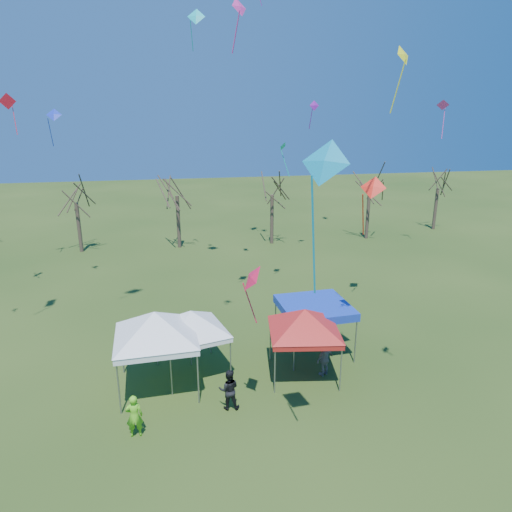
{
  "coord_description": "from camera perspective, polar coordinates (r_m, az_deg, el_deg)",
  "views": [
    {
      "loc": [
        -3.28,
        -15.49,
        11.45
      ],
      "look_at": [
        0.39,
        3.0,
        5.55
      ],
      "focal_mm": 32.0,
      "sensor_mm": 36.0,
      "label": 1
    }
  ],
  "objects": [
    {
      "name": "person_green",
      "position": [
        18.27,
        -14.97,
        -18.75
      ],
      "size": [
        0.63,
        0.42,
        1.71
      ],
      "primitive_type": "imported",
      "rotation": [
        0.0,
        0.0,
        3.16
      ],
      "color": "#67CE21",
      "rests_on": "ground"
    },
    {
      "name": "tent_white_west",
      "position": [
        19.62,
        -12.57,
        -7.47
      ],
      "size": [
        4.71,
        4.71,
        4.15
      ],
      "rotation": [
        0.0,
        0.0,
        0.04
      ],
      "color": "gray",
      "rests_on": "ground"
    },
    {
      "name": "tree_1",
      "position": [
        41.22,
        -21.8,
        8.26
      ],
      "size": [
        3.42,
        3.42,
        7.54
      ],
      "color": "#3D2D21",
      "rests_on": "ground"
    },
    {
      "name": "kite_5",
      "position": [
        11.98,
        8.57,
        11.32
      ],
      "size": [
        1.52,
        1.51,
        4.32
      ],
      "rotation": [
        0.0,
        0.0,
        5.52
      ],
      "color": "#0B8BB2",
      "rests_on": "ground"
    },
    {
      "name": "ground",
      "position": [
        19.54,
        0.63,
        -18.5
      ],
      "size": [
        140.0,
        140.0,
        0.0
      ],
      "primitive_type": "plane",
      "color": "#264215",
      "rests_on": "ground"
    },
    {
      "name": "tent_blue",
      "position": [
        22.63,
        7.33,
        -6.43
      ],
      "size": [
        3.44,
        3.44,
        2.58
      ],
      "rotation": [
        0.0,
        0.0,
        0.05
      ],
      "color": "gray",
      "rests_on": "ground"
    },
    {
      "name": "kite_22",
      "position": [
        37.95,
        3.38,
        13.39
      ],
      "size": [
        1.08,
        1.09,
        2.84
      ],
      "rotation": [
        0.0,
        0.0,
        3.97
      ],
      "color": "#0CBEA9",
      "rests_on": "ground"
    },
    {
      "name": "tree_5",
      "position": [
        49.88,
        21.97,
        9.55
      ],
      "size": [
        3.39,
        3.39,
        7.46
      ],
      "color": "#3D2D21",
      "rests_on": "ground"
    },
    {
      "name": "kite_1",
      "position": [
        15.87,
        -0.57,
        -2.83
      ],
      "size": [
        0.71,
        1.08,
        2.33
      ],
      "rotation": [
        0.0,
        0.0,
        4.78
      ],
      "color": "red",
      "rests_on": "ground"
    },
    {
      "name": "kite_17",
      "position": [
        24.59,
        17.94,
        22.69
      ],
      "size": [
        1.15,
        1.02,
        3.13
      ],
      "rotation": [
        0.0,
        0.0,
        0.58
      ],
      "color": "#EEF419",
      "rests_on": "ground"
    },
    {
      "name": "kite_24",
      "position": [
        24.41,
        -2.1,
        28.6
      ],
      "size": [
        1.05,
        0.95,
        2.48
      ],
      "rotation": [
        0.0,
        0.0,
        0.64
      ],
      "color": "#DD3191",
      "rests_on": "ground"
    },
    {
      "name": "kite_13",
      "position": [
        37.9,
        -23.96,
        15.81
      ],
      "size": [
        1.1,
        0.8,
        2.75
      ],
      "rotation": [
        0.0,
        0.0,
        0.01
      ],
      "color": "#1129BE",
      "rests_on": "ground"
    },
    {
      "name": "kite_12",
      "position": [
        40.89,
        22.33,
        17.01
      ],
      "size": [
        1.17,
        1.05,
        3.04
      ],
      "rotation": [
        0.0,
        0.0,
        2.61
      ],
      "color": "#F636A7",
      "rests_on": "ground"
    },
    {
      "name": "person_grey",
      "position": [
        21.43,
        8.6,
        -12.6
      ],
      "size": [
        1.03,
        0.78,
        1.63
      ],
      "primitive_type": "imported",
      "rotation": [
        0.0,
        0.0,
        3.61
      ],
      "color": "slate",
      "rests_on": "ground"
    },
    {
      "name": "kite_27",
      "position": [
        18.77,
        14.4,
        8.24
      ],
      "size": [
        1.25,
        1.18,
        2.48
      ],
      "rotation": [
        0.0,
        0.0,
        5.65
      ],
      "color": "red",
      "rests_on": "ground"
    },
    {
      "name": "tent_red",
      "position": [
        20.34,
        6.11,
        -7.19
      ],
      "size": [
        4.21,
        4.21,
        3.75
      ],
      "rotation": [
        0.0,
        0.0,
        -0.16
      ],
      "color": "gray",
      "rests_on": "ground"
    },
    {
      "name": "tent_white_mid",
      "position": [
        20.63,
        -8.17,
        -7.32
      ],
      "size": [
        3.95,
        3.95,
        3.59
      ],
      "rotation": [
        0.0,
        0.0,
        0.24
      ],
      "color": "gray",
      "rests_on": "ground"
    },
    {
      "name": "kite_11",
      "position": [
        31.95,
        -7.51,
        27.55
      ],
      "size": [
        1.25,
        0.89,
        2.47
      ],
      "rotation": [
        0.0,
        0.0,
        6.05
      ],
      "color": "#0CBAC1",
      "rests_on": "ground"
    },
    {
      "name": "person_dark",
      "position": [
        19.11,
        -3.41,
        -16.32
      ],
      "size": [
        0.92,
        0.76,
        1.72
      ],
      "primitive_type": "imported",
      "rotation": [
        0.0,
        0.0,
        3.01
      ],
      "color": "black",
      "rests_on": "ground"
    },
    {
      "name": "kite_2",
      "position": [
        37.55,
        -28.63,
        16.57
      ],
      "size": [
        1.14,
        0.7,
        2.83
      ],
      "rotation": [
        0.0,
        0.0,
        3.49
      ],
      "color": "red",
      "rests_on": "ground"
    },
    {
      "name": "kite_19",
      "position": [
        36.26,
        7.28,
        18.06
      ],
      "size": [
        0.78,
        0.55,
        2.09
      ],
      "rotation": [
        0.0,
        0.0,
        0.09
      ],
      "color": "purple",
      "rests_on": "ground"
    },
    {
      "name": "tree_3",
      "position": [
        40.97,
        2.05,
        9.83
      ],
      "size": [
        3.59,
        3.59,
        7.91
      ],
      "color": "#3D2D21",
      "rests_on": "ground"
    },
    {
      "name": "tree_2",
      "position": [
        40.21,
        -9.96,
        9.74
      ],
      "size": [
        3.71,
        3.71,
        8.18
      ],
      "color": "#3D2D21",
      "rests_on": "ground"
    },
    {
      "name": "tree_4",
      "position": [
        44.0,
        14.15,
        9.82
      ],
      "size": [
        3.58,
        3.58,
        7.89
      ],
      "color": "#3D2D21",
      "rests_on": "ground"
    }
  ]
}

